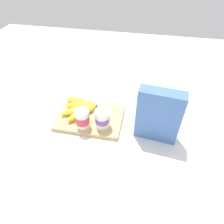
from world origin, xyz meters
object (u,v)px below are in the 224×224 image
Objects in this scene: yogurt_cup_back at (82,119)px; banana_bunch at (81,107)px; cereal_box at (158,116)px; yogurt_cup_front at (102,119)px; cutting_board at (90,118)px.

yogurt_cup_back is 0.48× the size of banana_bunch.
cereal_box is 2.75× the size of yogurt_cup_back.
yogurt_cup_front is (0.25, 0.00, -0.06)m from cereal_box.
yogurt_cup_back is (0.01, 0.07, 0.06)m from cutting_board.
cereal_box is 0.25m from yogurt_cup_front.
banana_bunch is at bearing 173.93° from cereal_box.
yogurt_cup_front reaches higher than cutting_board.
cutting_board is 3.49× the size of yogurt_cup_back.
yogurt_cup_back reaches higher than banana_bunch.
cutting_board is 3.55× the size of yogurt_cup_front.
cutting_board is 0.07m from banana_bunch.
cereal_box reaches higher than banana_bunch.
yogurt_cup_front is at bearing -168.74° from yogurt_cup_back.
yogurt_cup_front is at bearing 147.50° from cutting_board.
banana_bunch is (0.38, -0.08, -0.09)m from cereal_box.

